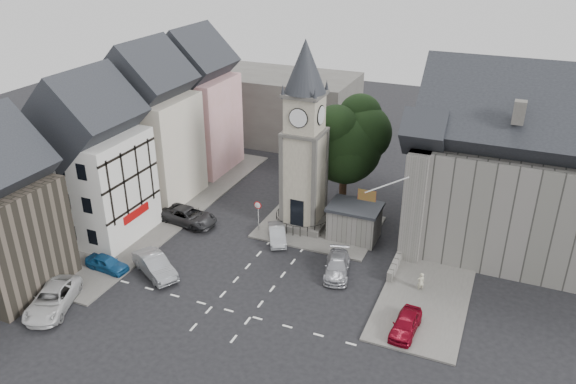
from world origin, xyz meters
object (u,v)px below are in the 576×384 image
at_px(clock_tower, 304,139).
at_px(car_west_blue, 107,263).
at_px(car_east_red, 406,324).
at_px(pedestrian, 421,282).
at_px(stone_shelter, 354,222).

bearing_deg(clock_tower, car_west_blue, -131.49).
xyz_separation_m(car_east_red, pedestrian, (0.00, 5.00, 0.12)).
bearing_deg(car_west_blue, clock_tower, -37.31).
height_order(car_west_blue, pedestrian, pedestrian).
relative_size(car_east_red, pedestrian, 2.48).
distance_m(clock_tower, car_east_red, 17.58).
relative_size(clock_tower, stone_shelter, 3.78).
distance_m(car_east_red, pedestrian, 5.00).
distance_m(stone_shelter, car_east_red, 12.49).
xyz_separation_m(stone_shelter, pedestrian, (6.70, -5.50, -0.79)).
height_order(clock_tower, stone_shelter, clock_tower).
height_order(car_west_blue, car_east_red, car_east_red).
height_order(stone_shelter, car_west_blue, stone_shelter).
distance_m(stone_shelter, car_west_blue, 20.14).
xyz_separation_m(clock_tower, car_east_red, (11.50, -10.99, -7.48)).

